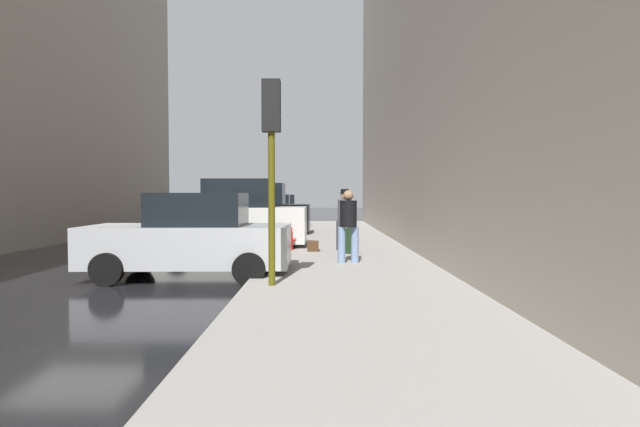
# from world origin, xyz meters

# --- Properties ---
(ground_plane) EXTENTS (120.00, 120.00, 0.00)m
(ground_plane) POSITION_xyz_m (0.00, 0.00, 0.00)
(ground_plane) COLOR black
(sidewalk) EXTENTS (4.00, 40.00, 0.15)m
(sidewalk) POSITION_xyz_m (6.00, 0.00, 0.07)
(sidewalk) COLOR gray
(sidewalk) RESTS_ON ground_plane
(parked_silver_sedan) EXTENTS (4.23, 2.11, 1.79)m
(parked_silver_sedan) POSITION_xyz_m (2.65, -0.46, 0.85)
(parked_silver_sedan) COLOR #B7BABF
(parked_silver_sedan) RESTS_ON ground_plane
(parked_white_van) EXTENTS (4.62, 2.09, 2.25)m
(parked_white_van) POSITION_xyz_m (2.65, 4.81, 1.03)
(parked_white_van) COLOR silver
(parked_white_van) RESTS_ON ground_plane
(parked_black_suv) EXTENTS (4.62, 2.11, 2.25)m
(parked_black_suv) POSITION_xyz_m (2.65, 10.00, 1.03)
(parked_black_suv) COLOR black
(parked_black_suv) RESTS_ON ground_plane
(parked_red_hatchback) EXTENTS (4.24, 2.14, 1.79)m
(parked_red_hatchback) POSITION_xyz_m (2.65, 15.15, 0.85)
(parked_red_hatchback) COLOR #B2191E
(parked_red_hatchback) RESTS_ON ground_plane
(parked_dark_green_sedan) EXTENTS (4.27, 2.18, 1.79)m
(parked_dark_green_sedan) POSITION_xyz_m (2.65, 20.33, 0.85)
(parked_dark_green_sedan) COLOR #193828
(parked_dark_green_sedan) RESTS_ON ground_plane
(fire_hydrant) EXTENTS (0.42, 0.22, 0.70)m
(fire_hydrant) POSITION_xyz_m (4.45, 3.50, 0.50)
(fire_hydrant) COLOR red
(fire_hydrant) RESTS_ON sidewalk
(traffic_light) EXTENTS (0.32, 0.32, 3.60)m
(traffic_light) POSITION_xyz_m (4.50, -2.17, 2.76)
(traffic_light) COLOR #514C0F
(traffic_light) RESTS_ON sidewalk
(pedestrian_with_beanie) EXTENTS (0.53, 0.47, 1.78)m
(pedestrian_with_beanie) POSITION_xyz_m (6.07, 3.62, 1.14)
(pedestrian_with_beanie) COLOR #333338
(pedestrian_with_beanie) RESTS_ON sidewalk
(pedestrian_in_jeans) EXTENTS (0.52, 0.46, 1.71)m
(pedestrian_in_jeans) POSITION_xyz_m (6.02, 0.77, 1.10)
(pedestrian_in_jeans) COLOR #728CB2
(pedestrian_in_jeans) RESTS_ON sidewalk
(rolling_suitcase) EXTENTS (0.37, 0.57, 1.04)m
(rolling_suitcase) POSITION_xyz_m (6.15, 2.82, 0.49)
(rolling_suitcase) COLOR black
(rolling_suitcase) RESTS_ON sidewalk
(duffel_bag) EXTENTS (0.32, 0.44, 0.28)m
(duffel_bag) POSITION_xyz_m (5.15, 3.29, 0.29)
(duffel_bag) COLOR #472D19
(duffel_bag) RESTS_ON sidewalk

